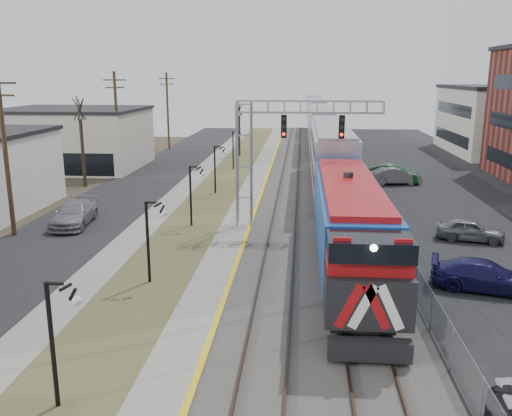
# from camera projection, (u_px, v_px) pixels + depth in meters

# --- Properties ---
(street_west) EXTENTS (7.00, 120.00, 0.04)m
(street_west) POSITION_uv_depth(u_px,v_px,m) (116.00, 200.00, 42.91)
(street_west) COLOR black
(street_west) RESTS_ON ground
(sidewalk) EXTENTS (2.00, 120.00, 0.08)m
(sidewalk) POSITION_uv_depth(u_px,v_px,m) (172.00, 201.00, 42.53)
(sidewalk) COLOR gray
(sidewalk) RESTS_ON ground
(grass_median) EXTENTS (4.00, 120.00, 0.06)m
(grass_median) POSITION_uv_depth(u_px,v_px,m) (209.00, 202.00, 42.29)
(grass_median) COLOR #4E512B
(grass_median) RESTS_ON ground
(platform) EXTENTS (2.00, 120.00, 0.24)m
(platform) POSITION_uv_depth(u_px,v_px,m) (248.00, 201.00, 42.03)
(platform) COLOR gray
(platform) RESTS_ON ground
(ballast_bed) EXTENTS (8.00, 120.00, 0.20)m
(ballast_bed) POSITION_uv_depth(u_px,v_px,m) (312.00, 203.00, 41.62)
(ballast_bed) COLOR #595651
(ballast_bed) RESTS_ON ground
(parking_lot) EXTENTS (16.00, 120.00, 0.04)m
(parking_lot) POSITION_uv_depth(u_px,v_px,m) (472.00, 207.00, 40.67)
(parking_lot) COLOR black
(parking_lot) RESTS_ON ground
(platform_edge) EXTENTS (0.24, 120.00, 0.01)m
(platform_edge) POSITION_uv_depth(u_px,v_px,m) (259.00, 200.00, 41.93)
(platform_edge) COLOR gold
(platform_edge) RESTS_ON platform
(track_near) EXTENTS (1.58, 120.00, 0.15)m
(track_near) POSITION_uv_depth(u_px,v_px,m) (286.00, 200.00, 41.75)
(track_near) COLOR #2D2119
(track_near) RESTS_ON ballast_bed
(track_far) EXTENTS (1.58, 120.00, 0.15)m
(track_far) POSITION_uv_depth(u_px,v_px,m) (332.00, 201.00, 41.46)
(track_far) COLOR #2D2119
(track_far) RESTS_ON ballast_bed
(train) EXTENTS (3.00, 108.65, 5.33)m
(train) POSITION_uv_depth(u_px,v_px,m) (320.00, 127.00, 71.67)
(train) COLOR #124299
(train) RESTS_ON ground
(signal_gantry) EXTENTS (9.00, 1.07, 8.15)m
(signal_gantry) POSITION_uv_depth(u_px,v_px,m) (271.00, 142.00, 33.76)
(signal_gantry) COLOR gray
(signal_gantry) RESTS_ON ground
(lampposts) EXTENTS (0.14, 62.14, 4.00)m
(lampposts) POSITION_uv_depth(u_px,v_px,m) (150.00, 241.00, 25.65)
(lampposts) COLOR black
(lampposts) RESTS_ON ground
(utility_poles) EXTENTS (0.28, 80.28, 10.00)m
(utility_poles) POSITION_uv_depth(u_px,v_px,m) (6.00, 155.00, 32.28)
(utility_poles) COLOR #4C3823
(utility_poles) RESTS_ON ground
(fence) EXTENTS (0.04, 120.00, 1.60)m
(fence) POSITION_uv_depth(u_px,v_px,m) (368.00, 195.00, 41.12)
(fence) COLOR gray
(fence) RESTS_ON ground
(bare_trees) EXTENTS (12.30, 42.30, 5.95)m
(bare_trees) POSITION_uv_depth(u_px,v_px,m) (116.00, 159.00, 46.15)
(bare_trees) COLOR #382D23
(bare_trees) RESTS_ON ground
(car_lot_d) EXTENTS (5.09, 3.04, 1.38)m
(car_lot_d) POSITION_uv_depth(u_px,v_px,m) (485.00, 276.00, 24.75)
(car_lot_d) COLOR #19164E
(car_lot_d) RESTS_ON ground
(car_lot_e) EXTENTS (4.13, 2.44, 1.32)m
(car_lot_e) POSITION_uv_depth(u_px,v_px,m) (470.00, 230.00, 32.19)
(car_lot_e) COLOR slate
(car_lot_e) RESTS_ON ground
(car_lot_f) EXTENTS (5.05, 3.38, 1.57)m
(car_lot_f) POSITION_uv_depth(u_px,v_px,m) (393.00, 174.00, 49.84)
(car_lot_f) COLOR #0D4518
(car_lot_f) RESTS_ON ground
(car_street_b) EXTENTS (2.76, 5.51, 1.54)m
(car_street_b) POSITION_uv_depth(u_px,v_px,m) (74.00, 214.00, 35.52)
(car_street_b) COLOR gray
(car_street_b) RESTS_ON ground
(car_lot_g) EXTENTS (4.79, 2.34, 1.51)m
(car_lot_g) POSITION_uv_depth(u_px,v_px,m) (395.00, 176.00, 48.90)
(car_lot_g) COLOR slate
(car_lot_g) RESTS_ON ground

